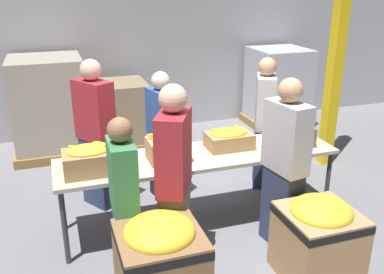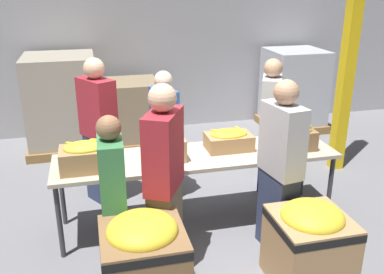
% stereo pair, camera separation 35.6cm
% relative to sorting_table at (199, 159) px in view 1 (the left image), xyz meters
% --- Properties ---
extents(ground_plane, '(30.00, 30.00, 0.00)m').
position_rel_sorting_table_xyz_m(ground_plane, '(0.00, 0.00, -0.75)').
color(ground_plane, slate).
extents(wall_back, '(16.00, 0.08, 4.00)m').
position_rel_sorting_table_xyz_m(wall_back, '(0.00, 3.31, 1.25)').
color(wall_back, '#A8A8AD').
rests_on(wall_back, ground_plane).
extents(sorting_table, '(2.95, 0.73, 0.80)m').
position_rel_sorting_table_xyz_m(sorting_table, '(0.00, 0.00, 0.00)').
color(sorting_table, '#B2A893').
rests_on(sorting_table, ground_plane).
extents(banana_box_0, '(0.47, 0.33, 0.30)m').
position_rel_sorting_table_xyz_m(banana_box_0, '(-1.13, -0.09, 0.19)').
color(banana_box_0, '#A37A4C').
rests_on(banana_box_0, sorting_table).
extents(banana_box_1, '(0.41, 0.31, 0.30)m').
position_rel_sorting_table_xyz_m(banana_box_1, '(-0.35, -0.03, 0.20)').
color(banana_box_1, tan).
rests_on(banana_box_1, sorting_table).
extents(banana_box_2, '(0.49, 0.32, 0.23)m').
position_rel_sorting_table_xyz_m(banana_box_2, '(0.37, 0.08, 0.16)').
color(banana_box_2, '#A37A4C').
rests_on(banana_box_2, sorting_table).
extents(banana_box_3, '(0.39, 0.31, 0.28)m').
position_rel_sorting_table_xyz_m(banana_box_3, '(1.07, -0.07, 0.19)').
color(banana_box_3, olive).
rests_on(banana_box_3, sorting_table).
extents(volunteer_0, '(0.30, 0.45, 1.56)m').
position_rel_sorting_table_xyz_m(volunteer_0, '(-0.22, 0.69, 0.03)').
color(volunteer_0, black).
rests_on(volunteer_0, ground_plane).
extents(volunteer_1, '(0.42, 0.52, 1.75)m').
position_rel_sorting_table_xyz_m(volunteer_1, '(-0.48, -0.71, 0.12)').
color(volunteer_1, '#6B604C').
rests_on(volunteer_1, ground_plane).
extents(volunteer_2, '(0.44, 0.52, 1.73)m').
position_rel_sorting_table_xyz_m(volunteer_2, '(-0.97, 0.76, 0.11)').
color(volunteer_2, '#2D3856').
rests_on(volunteer_2, ground_plane).
extents(volunteer_3, '(0.22, 0.41, 1.52)m').
position_rel_sorting_table_xyz_m(volunteer_3, '(-0.91, -0.72, 0.01)').
color(volunteer_3, '#2D3856').
rests_on(volunteer_3, ground_plane).
extents(volunteer_4, '(0.39, 0.49, 1.65)m').
position_rel_sorting_table_xyz_m(volunteer_4, '(1.08, 0.63, 0.07)').
color(volunteer_4, '#2D3856').
rests_on(volunteer_4, ground_plane).
extents(volunteer_5, '(0.30, 0.49, 1.70)m').
position_rel_sorting_table_xyz_m(volunteer_5, '(0.64, -0.63, 0.10)').
color(volunteer_5, '#2D3856').
rests_on(volunteer_5, ground_plane).
extents(donation_bin_0, '(0.65, 0.65, 0.86)m').
position_rel_sorting_table_xyz_m(donation_bin_0, '(-0.74, -1.20, -0.29)').
color(donation_bin_0, olive).
rests_on(donation_bin_0, ground_plane).
extents(donation_bin_1, '(0.63, 0.63, 0.77)m').
position_rel_sorting_table_xyz_m(donation_bin_1, '(0.69, -1.20, -0.34)').
color(donation_bin_1, tan).
rests_on(donation_bin_1, ground_plane).
extents(support_pillar, '(0.16, 0.16, 4.00)m').
position_rel_sorting_table_xyz_m(support_pillar, '(2.27, 0.94, 1.25)').
color(support_pillar, yellow).
rests_on(support_pillar, ground_plane).
extents(pallet_stack_0, '(1.01, 1.01, 1.39)m').
position_rel_sorting_table_xyz_m(pallet_stack_0, '(2.44, 2.69, -0.07)').
color(pallet_stack_0, olive).
rests_on(pallet_stack_0, ground_plane).
extents(pallet_stack_1, '(0.92, 0.92, 1.03)m').
position_rel_sorting_table_xyz_m(pallet_stack_1, '(-0.42, 2.56, -0.24)').
color(pallet_stack_1, olive).
rests_on(pallet_stack_1, ground_plane).
extents(pallet_stack_2, '(1.12, 1.12, 1.46)m').
position_rel_sorting_table_xyz_m(pallet_stack_2, '(-1.45, 2.63, -0.03)').
color(pallet_stack_2, olive).
rests_on(pallet_stack_2, ground_plane).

